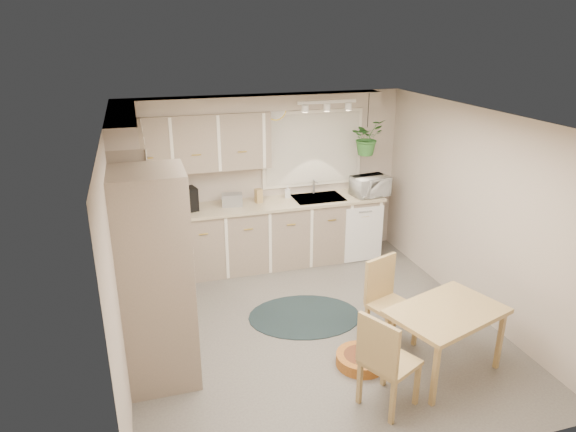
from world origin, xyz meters
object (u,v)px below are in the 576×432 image
Objects in this scene: braided_rug at (305,316)px; microwave at (370,184)px; dining_table at (444,340)px; chair_back at (393,304)px; chair_left at (390,359)px; pet_bed at (361,359)px.

braided_rug is 2.60× the size of microwave.
chair_back is at bearing 116.11° from dining_table.
dining_table is 2.11× the size of microwave.
dining_table is 0.81× the size of braided_rug.
chair_back is 1.85× the size of microwave.
chair_left is at bearing -120.64° from microwave.
dining_table is 2.12× the size of pet_bed.
chair_left is 0.71× the size of braided_rug.
dining_table is at bearing -21.97° from pet_bed.
microwave is at bearing 132.13° from chair_left.
chair_left is 1.72m from braided_rug.
dining_table is 0.81m from chair_left.
dining_table reaches higher than pet_bed.
dining_table is 1.70m from braided_rug.
microwave is (1.20, 2.47, 1.06)m from pet_bed.
pet_bed is 0.99× the size of microwave.
chair_back is at bearing -117.64° from microwave.
braided_rug is at bearing 126.63° from dining_table.
microwave is at bearing -128.69° from chair_back.
chair_left is 1.86× the size of pet_bed.
microwave reaches higher than chair_left.
microwave is (0.74, 2.20, 0.64)m from chair_back.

